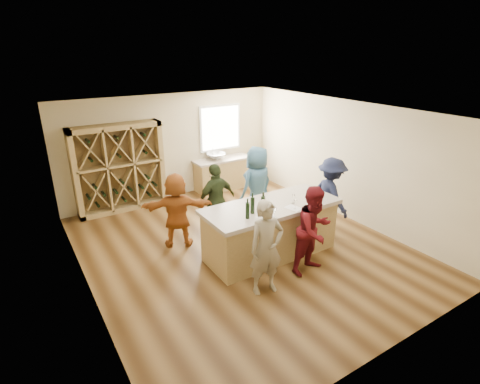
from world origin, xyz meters
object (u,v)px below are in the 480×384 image
wine_bottle_b (248,211)px  wine_bottle_e (263,203)px  wine_bottle_d (263,204)px  person_far_left (177,210)px  person_near_left (266,248)px  person_far_mid (216,200)px  sink (216,156)px  person_near_right (314,230)px  person_far_right (257,185)px  wine_bottle_c (252,205)px  person_server (331,196)px  wine_rack (119,168)px  tasting_counter_base (271,231)px

wine_bottle_b → wine_bottle_e: bearing=19.3°
wine_bottle_d → person_far_left: person_far_left is taller
person_near_left → person_far_mid: 2.31m
sink → person_far_left: (-2.26, -2.40, -0.22)m
person_far_left → sink: bearing=-108.7°
person_near_right → person_far_right: (0.34, 2.30, 0.08)m
person_near_right → person_near_left: bearing=175.0°
wine_bottle_c → person_far_left: 1.76m
person_near_left → person_far_left: bearing=113.8°
sink → person_far_left: bearing=-133.2°
person_near_right → person_server: (1.41, 1.00, 0.02)m
sink → wine_bottle_d: (-1.20, -3.94, 0.23)m
person_far_right → person_far_left: 2.06m
wine_bottle_c → person_server: size_ratio=0.18×
wine_rack → sink: (2.70, -0.07, -0.09)m
person_far_left → wine_bottle_c: bearing=145.4°
tasting_counter_base → person_far_mid: 1.46m
sink → person_near_left: 4.97m
wine_rack → tasting_counter_base: wine_rack is taller
sink → wine_bottle_c: wine_bottle_c is taller
wine_bottle_d → wine_rack: bearing=110.5°
wine_rack → tasting_counter_base: 4.27m
wine_rack → person_near_left: size_ratio=1.32×
wine_rack → person_near_left: (1.05, -4.75, -0.27)m
tasting_counter_base → wine_bottle_d: 0.84m
wine_bottle_b → wine_bottle_c: (0.20, 0.13, 0.01)m
person_server → wine_bottle_e: bearing=107.0°
wine_bottle_c → person_far_mid: person_far_mid is taller
wine_bottle_c → person_far_right: person_far_right is taller
wine_bottle_e → person_far_mid: person_far_mid is taller
tasting_counter_base → person_near_right: size_ratio=1.56×
wine_bottle_c → tasting_counter_base: bearing=14.0°
person_far_mid → sink: bearing=-126.7°
person_near_left → wine_rack: bearing=111.3°
sink → wine_bottle_d: 4.12m
wine_rack → tasting_counter_base: (1.85, -3.80, -0.60)m
tasting_counter_base → person_near_right: bearing=-71.7°
person_far_mid → wine_bottle_c: bearing=80.1°
tasting_counter_base → person_far_mid: (-0.48, 1.34, 0.31)m
tasting_counter_base → person_far_left: bearing=136.7°
person_near_right → person_far_left: (-1.71, 2.23, -0.04)m
person_server → wine_bottle_d: bearing=109.4°
person_server → person_far_mid: size_ratio=1.05×
wine_rack → person_near_right: size_ratio=1.32×
person_near_right → wine_bottle_c: bearing=129.9°
wine_bottle_b → person_far_mid: bearing=81.0°
sink → person_far_right: person_far_right is taller
wine_rack → person_far_left: wine_rack is taller
wine_bottle_b → person_far_right: person_far_right is taller
sink → tasting_counter_base: size_ratio=0.21×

